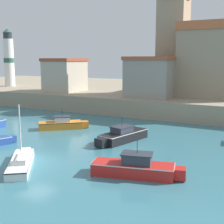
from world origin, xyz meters
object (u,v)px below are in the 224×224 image
object	(u,v)px
motorboat_black_2	(122,135)
church	(212,56)
motorboat_red_0	(136,167)
harbor_shed_mid_row	(65,75)
sailboat_white_5	(21,162)
harbor_shed_near_wharf	(151,77)
motorboat_orange_1	(62,124)
lighthouse	(9,59)

from	to	relation	value
motorboat_black_2	church	bearing A→B (deg)	81.65
motorboat_red_0	harbor_shed_mid_row	bearing A→B (deg)	134.18
motorboat_red_0	sailboat_white_5	size ratio (longest dim) A/B	1.13
church	harbor_shed_near_wharf	size ratio (longest dim) A/B	2.48
motorboat_red_0	church	xyz separation A→B (m)	(-1.23, 32.11, 7.75)
sailboat_white_5	harbor_shed_near_wharf	xyz separation A→B (m)	(0.12, 26.09, 4.98)
motorboat_black_2	sailboat_white_5	world-z (taller)	sailboat_white_5
motorboat_black_2	harbor_shed_mid_row	bearing A→B (deg)	138.52
motorboat_orange_1	harbor_shed_near_wharf	distance (m)	15.92
motorboat_orange_1	harbor_shed_near_wharf	bearing A→B (deg)	69.52
motorboat_black_2	motorboat_orange_1	bearing A→B (deg)	168.34
motorboat_orange_1	harbor_shed_near_wharf	xyz separation A→B (m)	(5.31, 14.22, 4.82)
motorboat_black_2	harbor_shed_near_wharf	world-z (taller)	harbor_shed_near_wharf
motorboat_red_0	lighthouse	xyz separation A→B (m)	(-40.06, 27.74, 7.35)
sailboat_white_5	church	world-z (taller)	church
church	harbor_shed_mid_row	distance (m)	24.18
church	motorboat_red_0	bearing A→B (deg)	-87.81
motorboat_black_2	sailboat_white_5	size ratio (longest dim) A/B	1.12
lighthouse	harbor_shed_near_wharf	xyz separation A→B (m)	(32.00, -4.01, -2.59)
harbor_shed_mid_row	harbor_shed_near_wharf	bearing A→B (deg)	-3.70
lighthouse	sailboat_white_5	bearing A→B (deg)	-43.36
harbor_shed_mid_row	sailboat_white_5	bearing A→B (deg)	-59.65
lighthouse	harbor_shed_near_wharf	size ratio (longest dim) A/B	1.70
motorboat_red_0	sailboat_white_5	world-z (taller)	sailboat_white_5
motorboat_black_2	church	world-z (taller)	church
lighthouse	harbor_shed_near_wharf	distance (m)	32.35
motorboat_red_0	church	distance (m)	33.06
church	harbor_shed_near_wharf	xyz separation A→B (m)	(-6.83, -8.39, -2.99)
motorboat_red_0	sailboat_white_5	distance (m)	8.52
church	harbor_shed_mid_row	xyz separation A→B (m)	(-22.83, -7.35, -3.10)
harbor_shed_mid_row	motorboat_orange_1	bearing A→B (deg)	-54.98
harbor_shed_near_wharf	harbor_shed_mid_row	xyz separation A→B (m)	(-16.00, 1.04, -0.11)
lighthouse	church	bearing A→B (deg)	6.43
motorboat_orange_1	motorboat_black_2	world-z (taller)	motorboat_black_2
motorboat_red_0	harbor_shed_mid_row	size ratio (longest dim) A/B	1.00
sailboat_white_5	harbor_shed_near_wharf	bearing A→B (deg)	89.74
motorboat_black_2	lighthouse	world-z (taller)	lighthouse
church	harbor_shed_mid_row	world-z (taller)	church
motorboat_orange_1	lighthouse	distance (m)	33.16
motorboat_black_2	harbor_shed_mid_row	xyz separation A→B (m)	(-19.25, 17.02, 4.67)
lighthouse	harbor_shed_mid_row	world-z (taller)	lighthouse
sailboat_white_5	lighthouse	bearing A→B (deg)	136.64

